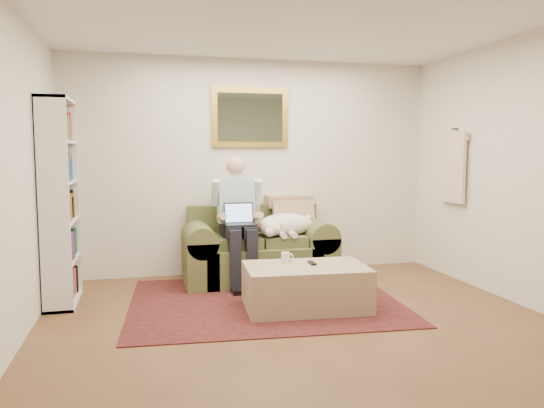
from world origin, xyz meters
name	(u,v)px	position (x,y,z in m)	size (l,w,h in m)	color
room_shell	(303,175)	(0.00, 0.35, 1.30)	(4.51, 5.00, 2.61)	brown
rug	(265,301)	(-0.15, 1.14, 0.01)	(2.62, 2.10, 0.01)	black
sofa	(258,255)	(-0.02, 2.03, 0.29)	(1.71, 0.87, 1.02)	olive
seated_man	(239,221)	(-0.28, 1.88, 0.72)	(0.56, 0.80, 1.44)	#8CCDD8
laptop	(240,219)	(-0.28, 1.81, 0.75)	(0.33, 0.26, 0.24)	black
sleeping_dog	(286,225)	(0.28, 1.95, 0.65)	(0.70, 0.44, 0.26)	white
ottoman	(306,287)	(0.17, 0.82, 0.21)	(1.14, 0.73, 0.42)	tan
coffee_mug	(285,257)	(0.02, 1.01, 0.47)	(0.08, 0.08, 0.10)	white
tv_remote	(312,263)	(0.25, 0.88, 0.43)	(0.05, 0.15, 0.02)	black
bookshelf	(60,202)	(-2.10, 1.60, 1.00)	(0.28, 0.80, 2.00)	white
wall_mirror	(250,118)	(-0.02, 2.47, 1.90)	(0.94, 0.04, 0.72)	gold
hanging_shirt	(452,164)	(2.19, 1.60, 1.35)	(0.06, 0.52, 0.90)	#F4D8C9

